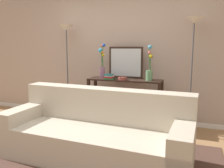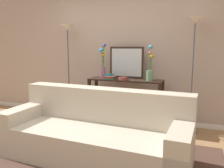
% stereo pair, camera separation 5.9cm
% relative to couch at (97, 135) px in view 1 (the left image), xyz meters
% --- Properties ---
extents(ground_plane, '(16.00, 16.00, 0.02)m').
position_rel_couch_xyz_m(ground_plane, '(-0.32, -0.18, -0.32)').
color(ground_plane, '#9E754C').
extents(back_wall, '(12.00, 0.15, 2.86)m').
position_rel_couch_xyz_m(back_wall, '(-0.32, 1.75, 1.11)').
color(back_wall, white).
rests_on(back_wall, ground).
extents(area_rug, '(3.14, 2.02, 0.01)m').
position_rel_couch_xyz_m(area_rug, '(-0.00, -0.16, -0.31)').
color(area_rug, '#51382D').
rests_on(area_rug, ground).
extents(couch, '(2.43, 1.00, 0.88)m').
position_rel_couch_xyz_m(couch, '(0.00, 0.00, 0.00)').
color(couch, '#BCB29E').
rests_on(couch, ground).
extents(console_table, '(1.34, 0.36, 0.86)m').
position_rel_couch_xyz_m(console_table, '(-0.03, 1.35, 0.28)').
color(console_table, black).
rests_on(console_table, ground).
extents(floor_lamp_left, '(0.28, 0.28, 1.85)m').
position_rel_couch_xyz_m(floor_lamp_left, '(-1.22, 1.39, 1.14)').
color(floor_lamp_left, '#4C4C51').
rests_on(floor_lamp_left, ground).
extents(floor_lamp_right, '(0.28, 0.28, 1.90)m').
position_rel_couch_xyz_m(floor_lamp_right, '(1.10, 1.39, 1.18)').
color(floor_lamp_right, '#4C4C51').
rests_on(floor_lamp_right, ground).
extents(wall_mirror, '(0.64, 0.02, 0.58)m').
position_rel_couch_xyz_m(wall_mirror, '(-0.06, 1.50, 0.83)').
color(wall_mirror, black).
rests_on(wall_mirror, console_table).
extents(vase_tall_flowers, '(0.12, 0.12, 0.63)m').
position_rel_couch_xyz_m(vase_tall_flowers, '(-0.48, 1.37, 0.79)').
color(vase_tall_flowers, gray).
rests_on(vase_tall_flowers, console_table).
extents(vase_short_flowers, '(0.12, 0.13, 0.60)m').
position_rel_couch_xyz_m(vase_short_flowers, '(0.42, 1.32, 0.73)').
color(vase_short_flowers, '#669E6B').
rests_on(vase_short_flowers, console_table).
extents(fruit_bowl, '(0.16, 0.16, 0.05)m').
position_rel_couch_xyz_m(fruit_bowl, '(-0.04, 1.24, 0.57)').
color(fruit_bowl, brown).
rests_on(fruit_bowl, console_table).
extents(book_stack, '(0.19, 0.16, 0.09)m').
position_rel_couch_xyz_m(book_stack, '(-0.29, 1.24, 0.59)').
color(book_stack, '#236033').
rests_on(book_stack, console_table).
extents(book_row_under_console, '(0.37, 0.17, 0.12)m').
position_rel_couch_xyz_m(book_row_under_console, '(-0.40, 1.35, -0.26)').
color(book_row_under_console, gold).
rests_on(book_row_under_console, ground).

